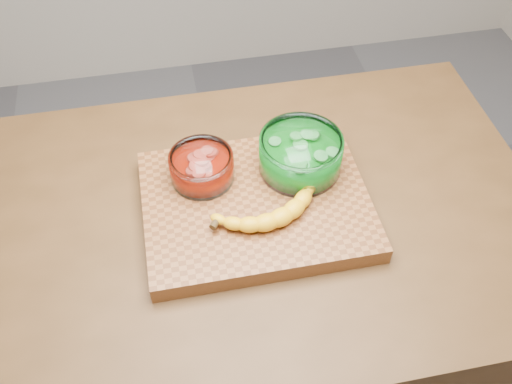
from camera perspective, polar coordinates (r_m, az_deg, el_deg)
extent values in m
cube|color=#482D15|center=(1.54, 0.00, -12.51)|extent=(1.20, 0.80, 0.90)
cube|color=brown|center=(1.15, 0.00, -1.30)|extent=(0.45, 0.35, 0.04)
cylinder|color=white|center=(1.16, -5.45, 2.48)|extent=(0.13, 0.13, 0.06)
cylinder|color=red|center=(1.17, -5.42, 2.21)|extent=(0.11, 0.11, 0.03)
cylinder|color=#FF6550|center=(1.15, -5.51, 3.12)|extent=(0.10, 0.10, 0.02)
cylinder|color=white|center=(1.17, 4.47, 3.80)|extent=(0.17, 0.17, 0.08)
cylinder|color=#139C1E|center=(1.18, 4.43, 3.39)|extent=(0.15, 0.15, 0.05)
cylinder|color=#74F171|center=(1.16, 4.53, 4.49)|extent=(0.14, 0.14, 0.02)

